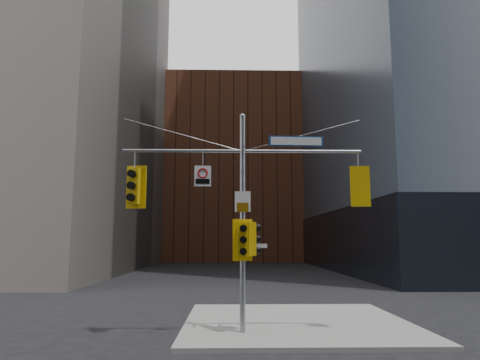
{
  "coord_description": "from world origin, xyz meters",
  "views": [
    {
      "loc": [
        -0.39,
        -12.05,
        3.01
      ],
      "look_at": [
        -0.08,
        2.0,
        5.02
      ],
      "focal_mm": 32.0,
      "sensor_mm": 36.0,
      "label": 1
    }
  ],
  "objects_px": {
    "traffic_light_west_arm": "(134,186)",
    "traffic_light_east_arm": "(359,187)",
    "traffic_light_pole_side": "(252,239)",
    "regulatory_sign_arm": "(203,175)",
    "street_sign_blade": "(296,141)",
    "signal_assembly": "(243,198)",
    "traffic_light_pole_front": "(243,240)"
  },
  "relations": [
    {
      "from": "street_sign_blade",
      "to": "regulatory_sign_arm",
      "type": "height_order",
      "value": "street_sign_blade"
    },
    {
      "from": "traffic_light_pole_side",
      "to": "street_sign_blade",
      "type": "relative_size",
      "value": 0.59
    },
    {
      "from": "street_sign_blade",
      "to": "regulatory_sign_arm",
      "type": "bearing_deg",
      "value": 177.92
    },
    {
      "from": "traffic_light_pole_side",
      "to": "regulatory_sign_arm",
      "type": "relative_size",
      "value": 1.58
    },
    {
      "from": "traffic_light_west_arm",
      "to": "traffic_light_east_arm",
      "type": "bearing_deg",
      "value": 10.53
    },
    {
      "from": "signal_assembly",
      "to": "traffic_light_west_arm",
      "type": "relative_size",
      "value": 5.55
    },
    {
      "from": "traffic_light_pole_side",
      "to": "street_sign_blade",
      "type": "bearing_deg",
      "value": -103.92
    },
    {
      "from": "traffic_light_east_arm",
      "to": "traffic_light_west_arm",
      "type": "bearing_deg",
      "value": 5.7
    },
    {
      "from": "signal_assembly",
      "to": "traffic_light_east_arm",
      "type": "relative_size",
      "value": 5.95
    },
    {
      "from": "traffic_light_pole_front",
      "to": "traffic_light_west_arm",
      "type": "bearing_deg",
      "value": 173.86
    },
    {
      "from": "traffic_light_west_arm",
      "to": "traffic_light_pole_front",
      "type": "bearing_deg",
      "value": 6.16
    },
    {
      "from": "traffic_light_east_arm",
      "to": "street_sign_blade",
      "type": "height_order",
      "value": "street_sign_blade"
    },
    {
      "from": "traffic_light_pole_side",
      "to": "street_sign_blade",
      "type": "height_order",
      "value": "street_sign_blade"
    },
    {
      "from": "traffic_light_west_arm",
      "to": "regulatory_sign_arm",
      "type": "xyz_separation_m",
      "value": [
        2.26,
        -0.03,
        0.37
      ]
    },
    {
      "from": "traffic_light_east_arm",
      "to": "street_sign_blade",
      "type": "bearing_deg",
      "value": 5.73
    },
    {
      "from": "traffic_light_pole_front",
      "to": "regulatory_sign_arm",
      "type": "xyz_separation_m",
      "value": [
        -1.32,
        0.25,
        2.12
      ]
    },
    {
      "from": "regulatory_sign_arm",
      "to": "traffic_light_west_arm",
      "type": "bearing_deg",
      "value": 176.24
    },
    {
      "from": "traffic_light_west_arm",
      "to": "traffic_light_pole_side",
      "type": "bearing_deg",
      "value": 10.68
    },
    {
      "from": "signal_assembly",
      "to": "traffic_light_pole_side",
      "type": "relative_size",
      "value": 7.36
    },
    {
      "from": "traffic_light_pole_side",
      "to": "regulatory_sign_arm",
      "type": "xyz_separation_m",
      "value": [
        -1.65,
        -0.04,
        2.09
      ]
    },
    {
      "from": "traffic_light_west_arm",
      "to": "traffic_light_east_arm",
      "type": "distance_m",
      "value": 7.48
    },
    {
      "from": "traffic_light_east_arm",
      "to": "regulatory_sign_arm",
      "type": "xyz_separation_m",
      "value": [
        -5.22,
        -0.02,
        0.37
      ]
    },
    {
      "from": "traffic_light_east_arm",
      "to": "traffic_light_pole_side",
      "type": "bearing_deg",
      "value": 5.53
    },
    {
      "from": "traffic_light_west_arm",
      "to": "street_sign_blade",
      "type": "distance_m",
      "value": 5.62
    },
    {
      "from": "street_sign_blade",
      "to": "traffic_light_east_arm",
      "type": "bearing_deg",
      "value": -2.58
    },
    {
      "from": "signal_assembly",
      "to": "traffic_light_pole_side",
      "type": "bearing_deg",
      "value": 3.11
    },
    {
      "from": "traffic_light_east_arm",
      "to": "traffic_light_pole_side",
      "type": "height_order",
      "value": "traffic_light_east_arm"
    },
    {
      "from": "traffic_light_east_arm",
      "to": "regulatory_sign_arm",
      "type": "relative_size",
      "value": 1.95
    },
    {
      "from": "traffic_light_west_arm",
      "to": "traffic_light_east_arm",
      "type": "xyz_separation_m",
      "value": [
        7.48,
        -0.01,
        0.0
      ]
    },
    {
      "from": "traffic_light_west_arm",
      "to": "signal_assembly",
      "type": "bearing_deg",
      "value": 10.41
    },
    {
      "from": "signal_assembly",
      "to": "regulatory_sign_arm",
      "type": "xyz_separation_m",
      "value": [
        -1.32,
        -0.02,
        0.75
      ]
    },
    {
      "from": "traffic_light_pole_side",
      "to": "regulatory_sign_arm",
      "type": "bearing_deg",
      "value": 77.95
    }
  ]
}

